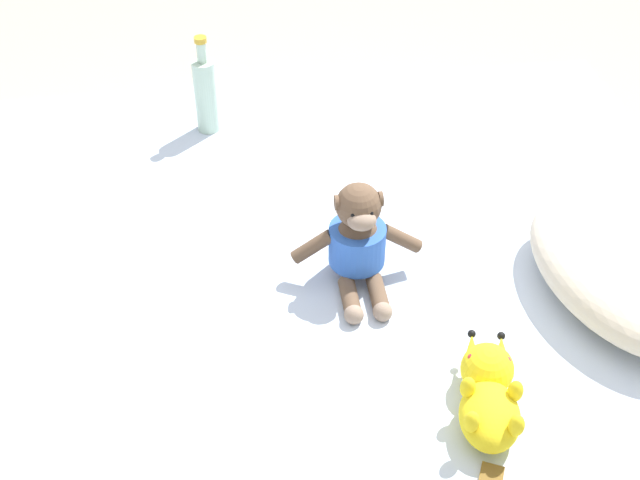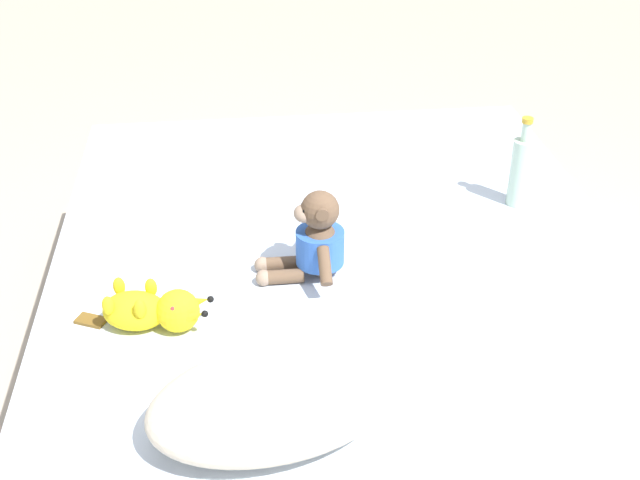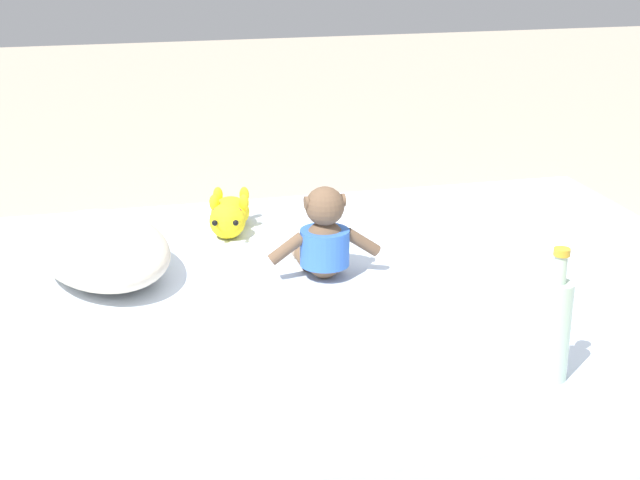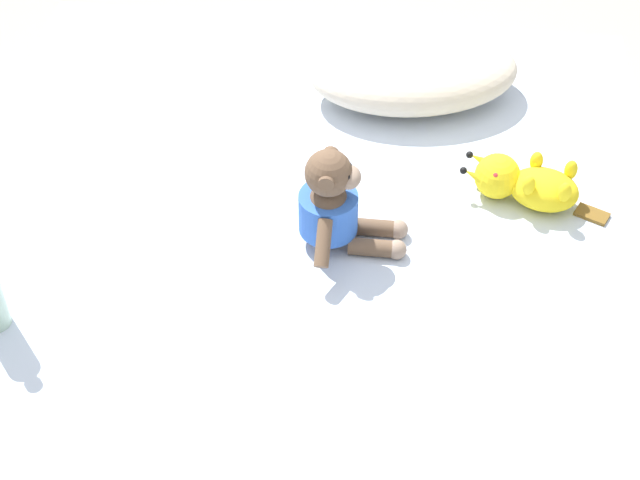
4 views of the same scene
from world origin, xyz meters
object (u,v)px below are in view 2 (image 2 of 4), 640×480
(pillow, at_px, (275,399))
(glass_bottle, at_px, (520,170))
(plush_monkey, at_px, (316,242))
(plush_yellow_creature, at_px, (153,310))
(bed, at_px, (342,327))

(pillow, height_order, glass_bottle, glass_bottle)
(plush_monkey, bearing_deg, plush_yellow_creature, 23.82)
(pillow, height_order, plush_yellow_creature, pillow)
(pillow, xyz_separation_m, plush_monkey, (-0.14, -0.53, 0.03))
(pillow, distance_m, glass_bottle, 1.13)
(plush_yellow_creature, distance_m, glass_bottle, 1.13)
(bed, bearing_deg, pillow, 70.07)
(bed, bearing_deg, glass_bottle, -158.81)
(glass_bottle, bearing_deg, bed, 21.19)
(pillow, relative_size, glass_bottle, 2.06)
(bed, height_order, plush_yellow_creature, plush_yellow_creature)
(plush_monkey, height_order, plush_yellow_creature, plush_monkey)
(plush_monkey, height_order, glass_bottle, glass_bottle)
(bed, relative_size, pillow, 3.46)
(bed, distance_m, glass_bottle, 0.68)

